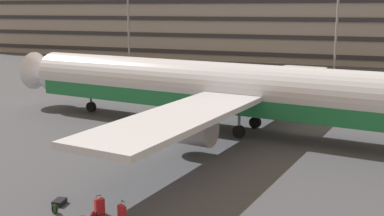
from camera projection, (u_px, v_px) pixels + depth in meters
The scene contains 7 objects.
ground_plane at pixel (296, 134), 34.81m from camera, with size 600.00×600.00×0.00m, color #424449.
terminal_structure at pixel (346, 19), 82.61m from camera, with size 153.93×18.78×14.67m.
airliner at pixel (235, 91), 35.08m from camera, with size 41.97×34.14×10.74m.
suitcase_teal at pixel (100, 206), 21.17m from camera, with size 0.45×0.49×0.89m.
suitcase_upright at pixel (122, 212), 20.68m from camera, with size 0.47×0.39×0.87m.
suitcase_red at pixel (59, 202), 22.34m from camera, with size 0.57×0.76×0.24m.
backpack_black at pixel (55, 209), 21.38m from camera, with size 0.37×0.32×0.48m.
Camera 1 is at (4.94, -34.16, 9.11)m, focal length 44.16 mm.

